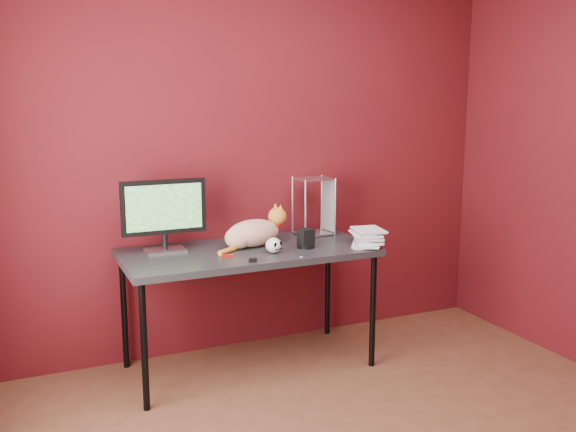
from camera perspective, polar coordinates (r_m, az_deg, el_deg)
name	(u,v)px	position (r m, az deg, el deg)	size (l,w,h in m)	color
room	(402,151)	(2.60, 10.10, 5.73)	(3.52, 3.52, 2.61)	#4F2B1B
desk	(248,257)	(3.87, -3.57, -3.68)	(1.50, 0.70, 0.75)	black
monitor	(164,212)	(3.80, -10.97, 0.35)	(0.50, 0.16, 0.43)	#B4B3B9
cat	(254,233)	(3.91, -3.07, -1.49)	(0.50, 0.28, 0.25)	#BF5928
skull_mug	(274,245)	(3.75, -1.28, -2.62)	(0.09, 0.10, 0.09)	silver
speaker	(306,239)	(3.87, 1.60, -2.07)	(0.10, 0.10, 0.12)	black
book_stack	(355,154)	(3.88, 5.97, 5.54)	(0.26, 0.28, 1.13)	beige
wire_rack	(314,206)	(4.21, 2.30, 0.88)	(0.23, 0.19, 0.38)	#B4B3B9
pocket_knife	(228,256)	(3.68, -5.37, -3.54)	(0.07, 0.02, 0.01)	#AA120D
black_gadget	(253,260)	(3.57, -3.15, -3.93)	(0.05, 0.03, 0.02)	black
washer	(303,256)	(3.69, 1.31, -3.57)	(0.05, 0.05, 0.00)	#B4B3B9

